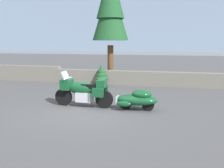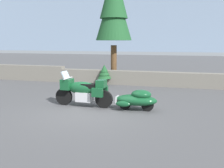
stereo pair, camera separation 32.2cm
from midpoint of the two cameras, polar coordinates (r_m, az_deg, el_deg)
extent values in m
plane|color=#4C4C4F|center=(9.27, -4.18, -6.03)|extent=(80.00, 80.00, 0.00)
cube|color=slate|center=(18.33, -21.42, 2.48)|extent=(8.00, 0.47, 0.96)
cube|color=slate|center=(14.95, 3.88, 1.38)|extent=(8.00, 0.57, 0.79)
cube|color=#7F93AD|center=(104.65, 14.66, 12.02)|extent=(240.00, 80.00, 16.00)
cylinder|color=black|center=(10.28, -9.63, -2.73)|extent=(0.66, 0.15, 0.66)
cylinder|color=black|center=(9.66, -0.82, -3.36)|extent=(0.66, 0.15, 0.66)
cube|color=silver|center=(9.91, -5.10, -2.78)|extent=(0.61, 0.45, 0.36)
ellipsoid|color=#144C28|center=(9.89, -5.67, -0.87)|extent=(1.21, 0.46, 0.48)
cube|color=#144C28|center=(10.12, -8.95, -0.01)|extent=(0.37, 0.53, 0.40)
cube|color=#9EB7C6|center=(10.09, -9.25, 1.85)|extent=(0.20, 0.44, 0.34)
cube|color=black|center=(9.76, -4.05, -0.38)|extent=(0.57, 0.37, 0.16)
cube|color=#144C28|center=(9.58, -1.40, 0.06)|extent=(0.33, 0.40, 0.28)
cube|color=#144C28|center=(9.37, -2.26, -1.89)|extent=(0.40, 0.17, 0.32)
cube|color=#144C28|center=(9.93, -1.12, -1.25)|extent=(0.40, 0.17, 0.32)
cylinder|color=silver|center=(10.06, -8.72, 1.27)|extent=(0.05, 0.70, 0.04)
cylinder|color=silver|center=(10.21, -9.42, -1.37)|extent=(0.25, 0.07, 0.54)
cylinder|color=black|center=(9.48, 3.84, -4.31)|extent=(0.44, 0.11, 0.44)
cylinder|color=black|center=(9.33, 8.80, -4.62)|extent=(0.44, 0.11, 0.44)
ellipsoid|color=#144C28|center=(9.36, 6.32, -3.52)|extent=(1.51, 0.70, 0.40)
ellipsoid|color=#144C28|center=(9.28, 7.43, -2.26)|extent=(0.73, 0.57, 0.32)
cube|color=silver|center=(9.52, 2.11, -3.38)|extent=(0.07, 0.32, 0.24)
ellipsoid|color=#144C28|center=(9.16, 3.39, -4.40)|extent=(0.52, 0.15, 0.20)
ellipsoid|color=#144C28|center=(9.77, 4.28, -3.55)|extent=(0.52, 0.15, 0.20)
cylinder|color=silver|center=(9.64, -0.14, -3.75)|extent=(0.70, 0.06, 0.05)
cylinder|color=brown|center=(15.91, 0.97, 4.49)|extent=(0.36, 0.36, 2.24)
cone|color=#1E5128|center=(15.96, 1.00, 15.94)|extent=(2.16, 2.16, 3.53)
cylinder|color=brown|center=(14.87, -1.08, 0.46)|extent=(0.16, 0.16, 0.33)
cone|color=#1E5128|center=(14.80, -1.09, 2.27)|extent=(0.80, 0.80, 0.53)
cone|color=#1E5128|center=(14.78, -1.09, 2.88)|extent=(0.62, 0.62, 0.46)
cone|color=#1E5128|center=(14.76, -1.09, 3.50)|extent=(0.44, 0.44, 0.40)
camera|label=1|loc=(0.16, -89.07, 0.15)|focal=41.58mm
camera|label=2|loc=(0.16, 90.93, -0.15)|focal=41.58mm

